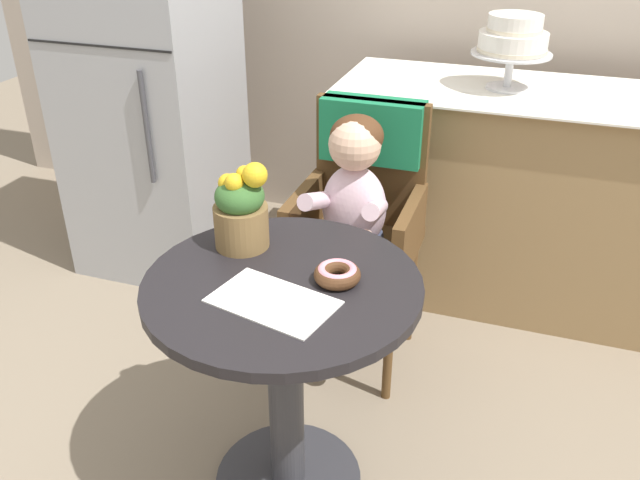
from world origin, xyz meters
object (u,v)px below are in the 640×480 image
Objects in this scene: flower_vase at (241,210)px; refrigerator at (148,81)px; cafe_table at (284,347)px; tiered_cake_stand at (513,40)px; seated_child at (351,203)px; donut_front at (337,274)px; wicker_chair at (363,194)px.

refrigerator is (-0.88, 0.96, 0.02)m from flower_vase.
tiered_cake_stand is (0.41, 1.30, 0.58)m from cafe_table.
cafe_table is at bearing -90.99° from seated_child.
flower_vase is 0.15× the size of refrigerator.
tiered_cake_stand is at bearing 77.37° from donut_front.
seated_child is at bearing -119.37° from tiered_cake_stand.
seated_child is 0.92m from tiered_cake_stand.
donut_front is (0.12, -0.54, 0.07)m from seated_child.
wicker_chair is 0.16m from seated_child.
flower_vase is (-0.18, -0.60, 0.19)m from wicker_chair.
tiered_cake_stand is (0.40, 0.56, 0.44)m from wicker_chair.
cafe_table is 0.39m from flower_vase.
flower_vase is at bearing 141.26° from cafe_table.
tiered_cake_stand is (0.28, 1.26, 0.34)m from donut_front.
seated_child is at bearing 67.71° from flower_vase.
flower_vase is at bearing -47.61° from refrigerator.
wicker_chair is 1.31× the size of seated_child.
wicker_chair reaches higher than cafe_table.
tiered_cake_stand reaches higher than wicker_chair.
refrigerator is (-1.06, 0.36, 0.21)m from wicker_chair.
cafe_table is 0.75m from wicker_chair.
refrigerator is at bearing 165.20° from wicker_chair.
wicker_chair is 0.56× the size of refrigerator.
tiered_cake_stand is at bearing 60.63° from seated_child.
seated_child is 6.07× the size of donut_front.
tiered_cake_stand reaches higher than cafe_table.
flower_vase is 1.33m from tiered_cake_stand.
wicker_chair is 7.97× the size of donut_front.
tiered_cake_stand is (0.40, 0.72, 0.41)m from seated_child.
donut_front is 0.47× the size of flower_vase.
refrigerator is (-1.06, 0.52, 0.17)m from seated_child.
tiered_cake_stand is at bearing 63.23° from flower_vase.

